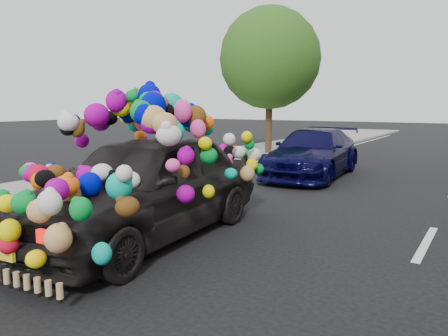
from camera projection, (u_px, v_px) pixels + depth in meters
name	position (u px, v px, depth m)	size (l,w,h in m)	color
ground	(227.00, 213.00, 8.61)	(100.00, 100.00, 0.00)	black
sidewalk	(80.00, 188.00, 10.86)	(4.00, 60.00, 0.12)	gray
kerb	(139.00, 197.00, 9.84)	(0.15, 60.00, 0.13)	gray
lane_markings	(426.00, 243.00, 6.72)	(6.00, 50.00, 0.01)	silver
tree_near_sidewalk	(270.00, 58.00, 18.00)	(4.20, 4.20, 6.13)	#332114
plush_art_car	(144.00, 163.00, 6.90)	(2.74, 5.32, 2.34)	black
navy_sedan	(313.00, 153.00, 13.02)	(1.98, 4.88, 1.41)	#050430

